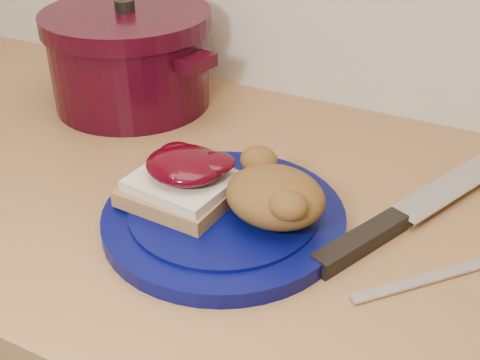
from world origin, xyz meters
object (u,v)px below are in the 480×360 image
at_px(dutch_oven, 130,58).
at_px(chef_knife, 389,224).
at_px(pepper_grinder, 101,51).
at_px(plate, 224,218).
at_px(butter_knife, 422,280).

bearing_deg(dutch_oven, chef_knife, -18.86).
distance_m(chef_knife, pepper_grinder, 0.57).
height_order(plate, butter_knife, plate).
xyz_separation_m(chef_knife, pepper_grinder, (-0.53, 0.19, 0.05)).
xyz_separation_m(plate, chef_knife, (0.17, 0.07, 0.00)).
xyz_separation_m(plate, dutch_oven, (-0.28, 0.22, 0.06)).
bearing_deg(chef_knife, plate, 135.30).
bearing_deg(pepper_grinder, chef_knife, -19.34).
relative_size(plate, chef_knife, 0.81).
height_order(butter_knife, pepper_grinder, pepper_grinder).
distance_m(plate, dutch_oven, 0.36).
distance_m(plate, chef_knife, 0.18).
distance_m(plate, butter_knife, 0.22).
distance_m(butter_knife, dutch_oven, 0.55).
distance_m(chef_knife, dutch_oven, 0.48).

